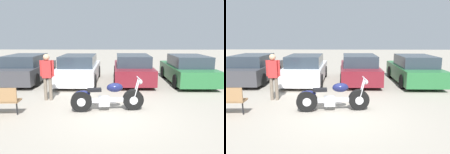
# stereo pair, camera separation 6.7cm
# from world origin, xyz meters

# --- Properties ---
(ground_plane) EXTENTS (60.00, 60.00, 0.00)m
(ground_plane) POSITION_xyz_m (0.00, 0.00, 0.00)
(ground_plane) COLOR gray
(motorcycle) EXTENTS (2.34, 0.67, 1.05)m
(motorcycle) POSITION_xyz_m (-0.20, 0.37, 0.43)
(motorcycle) COLOR black
(motorcycle) RESTS_ON ground_plane
(parked_car_dark_grey) EXTENTS (1.92, 4.25, 1.41)m
(parked_car_dark_grey) POSITION_xyz_m (-4.50, 4.82, 0.66)
(parked_car_dark_grey) COLOR #3D3D42
(parked_car_dark_grey) RESTS_ON ground_plane
(parked_car_white) EXTENTS (1.92, 4.25, 1.41)m
(parked_car_white) POSITION_xyz_m (-1.77, 4.68, 0.66)
(parked_car_white) COLOR white
(parked_car_white) RESTS_ON ground_plane
(parked_car_maroon) EXTENTS (1.92, 4.25, 1.41)m
(parked_car_maroon) POSITION_xyz_m (0.97, 4.84, 0.66)
(parked_car_maroon) COLOR maroon
(parked_car_maroon) RESTS_ON ground_plane
(parked_car_green) EXTENTS (1.92, 4.25, 1.41)m
(parked_car_green) POSITION_xyz_m (3.71, 4.63, 0.66)
(parked_car_green) COLOR #286B38
(parked_car_green) RESTS_ON ground_plane
(person_standing) EXTENTS (0.52, 0.23, 1.72)m
(person_standing) POSITION_xyz_m (-2.43, 1.48, 1.03)
(person_standing) COLOR #726656
(person_standing) RESTS_ON ground_plane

